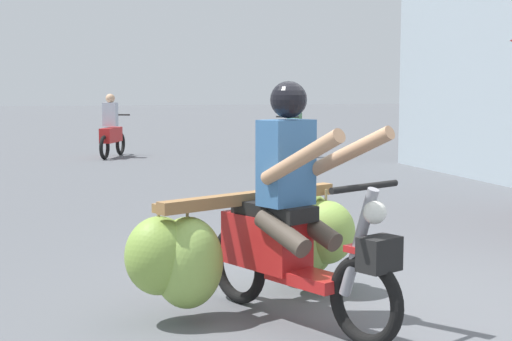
# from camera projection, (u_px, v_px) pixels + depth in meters

# --- Properties ---
(ground_plane) EXTENTS (120.00, 120.00, 0.00)m
(ground_plane) POSITION_uv_depth(u_px,v_px,m) (399.00, 309.00, 5.23)
(ground_plane) COLOR #56595E
(motorbike_main_loaded) EXTENTS (1.84, 1.94, 1.58)m
(motorbike_main_loaded) POSITION_uv_depth(u_px,v_px,m) (269.00, 237.00, 5.24)
(motorbike_main_loaded) COLOR black
(motorbike_main_loaded) RESTS_ON ground
(motorbike_distant_ahead_left) EXTENTS (0.78, 1.52, 1.40)m
(motorbike_distant_ahead_left) POSITION_uv_depth(u_px,v_px,m) (111.00, 132.00, 16.49)
(motorbike_distant_ahead_left) COLOR black
(motorbike_distant_ahead_left) RESTS_ON ground
(motorbike_distant_ahead_right) EXTENTS (0.94, 1.42, 1.40)m
(motorbike_distant_ahead_right) POSITION_uv_depth(u_px,v_px,m) (294.00, 132.00, 16.47)
(motorbike_distant_ahead_right) COLOR black
(motorbike_distant_ahead_right) RESTS_ON ground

